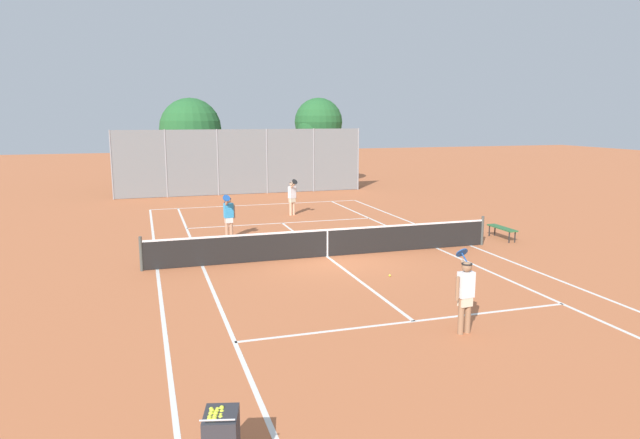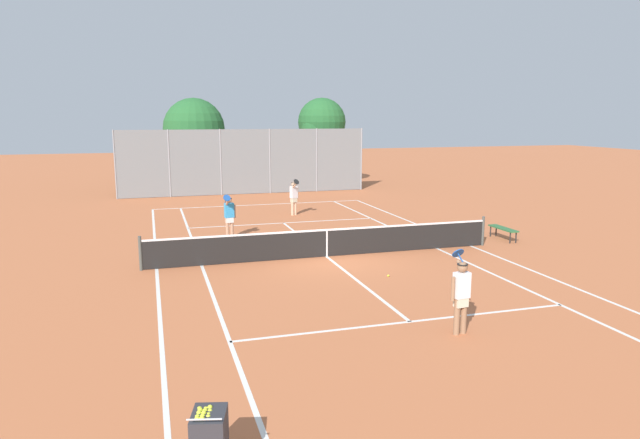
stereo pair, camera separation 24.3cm
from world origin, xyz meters
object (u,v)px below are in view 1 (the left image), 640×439
player_far_right (292,196)px  courtside_bench (502,229)px  tennis_net (327,242)px  tree_behind_right (317,123)px  loose_tennis_ball_0 (390,275)px  loose_tennis_ball_1 (252,260)px  tree_behind_left (189,131)px  ball_cart (221,436)px  player_near_side (465,292)px  player_far_left (229,215)px

player_far_right → courtside_bench: bearing=-50.4°
tennis_net → tree_behind_right: 20.34m
loose_tennis_ball_0 → loose_tennis_ball_1: 4.64m
tree_behind_left → tree_behind_right: (8.33, -0.94, 0.46)m
ball_cart → player_far_right: player_far_right is taller
tennis_net → tree_behind_right: (5.58, 19.22, 3.65)m
loose_tennis_ball_0 → courtside_bench: size_ratio=0.04×
player_far_right → tree_behind_left: (-3.70, 11.92, 2.77)m
player_near_side → tree_behind_left: bearing=97.2°
player_near_side → player_far_right: 15.61m
courtside_bench → loose_tennis_ball_1: bearing=-177.4°
ball_cart → loose_tennis_ball_0: (6.00, 7.94, -0.50)m
player_far_right → loose_tennis_ball_1: player_far_right is taller
tree_behind_right → tree_behind_left: bearing=173.6°
ball_cart → loose_tennis_ball_0: size_ratio=14.58×
ball_cart → player_far_left: 14.79m
tree_behind_right → player_near_side: bearing=-100.4°
loose_tennis_ball_0 → tree_behind_left: 23.58m
courtside_bench → tree_behind_left: size_ratio=0.26×
ball_cart → tree_behind_left: bearing=85.9°
player_near_side → tree_behind_right: 27.22m
player_far_left → courtside_bench: 10.47m
player_far_left → loose_tennis_ball_0: (3.72, -6.68, -0.89)m
ball_cart → tree_behind_left: 31.16m
loose_tennis_ball_0 → loose_tennis_ball_1: size_ratio=1.00×
player_far_left → loose_tennis_ball_1: player_far_left is taller
loose_tennis_ball_1 → ball_cart: bearing=-102.7°
tennis_net → player_far_right: bearing=83.4°
tree_behind_left → ball_cart: bearing=-94.1°
player_near_side → tree_behind_left: tree_behind_left is taller
ball_cart → loose_tennis_ball_1: bearing=77.3°
player_far_right → courtside_bench: size_ratio=1.18×
courtside_bench → tree_behind_left: tree_behind_left is taller
loose_tennis_ball_0 → tree_behind_left: size_ratio=0.01×
tennis_net → player_near_side: 7.41m
courtside_bench → tree_behind_right: tree_behind_right is taller
player_far_right → loose_tennis_ball_0: 11.10m
tennis_net → loose_tennis_ball_0: bearing=-70.3°
player_far_right → courtside_bench: (6.29, -7.61, -0.52)m
loose_tennis_ball_1 → tree_behind_left: size_ratio=0.01×
loose_tennis_ball_0 → tree_behind_left: tree_behind_left is taller
player_far_right → loose_tennis_ball_0: player_far_right is taller
player_far_left → ball_cart: bearing=-98.8°
loose_tennis_ball_1 → tree_behind_left: 20.32m
tennis_net → courtside_bench: bearing=5.0°
player_near_side → loose_tennis_ball_0: bearing=86.2°
loose_tennis_ball_0 → tennis_net: bearing=109.7°
courtside_bench → loose_tennis_ball_0: bearing=-151.0°
player_near_side → courtside_bench: bearing=50.8°
loose_tennis_ball_1 → player_far_right: bearing=66.7°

